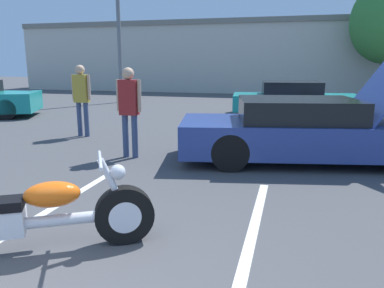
% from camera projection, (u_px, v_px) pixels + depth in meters
% --- Properties ---
extents(parking_stripe_middle, '(0.12, 5.08, 0.01)m').
position_uv_depth(parking_stripe_middle, '(5.00, 237.00, 4.13)').
color(parking_stripe_middle, white).
rests_on(parking_stripe_middle, ground).
extents(parking_stripe_back, '(0.12, 5.08, 0.01)m').
position_uv_depth(parking_stripe_back, '(243.00, 270.00, 3.46)').
color(parking_stripe_back, white).
rests_on(parking_stripe_back, ground).
extents(far_building, '(32.00, 4.20, 4.40)m').
position_uv_depth(far_building, '(263.00, 55.00, 23.65)').
color(far_building, beige).
rests_on(far_building, ground).
extents(light_pole, '(1.21, 0.28, 8.32)m').
position_uv_depth(light_pole, '(119.00, 2.00, 16.89)').
color(light_pole, slate).
rests_on(light_pole, ground).
extents(motorcycle, '(2.35, 1.45, 0.94)m').
position_uv_depth(motorcycle, '(21.00, 218.00, 3.69)').
color(motorcycle, black).
rests_on(motorcycle, ground).
extents(show_car_hood_open, '(5.05, 2.70, 2.18)m').
position_uv_depth(show_car_hood_open, '(308.00, 131.00, 7.17)').
color(show_car_hood_open, navy).
rests_on(show_car_hood_open, ground).
extents(parked_car_mid_row, '(4.58, 2.41, 1.22)m').
position_uv_depth(parked_car_mid_row, '(294.00, 99.00, 13.29)').
color(parked_car_mid_row, teal).
rests_on(parked_car_mid_row, ground).
extents(spectator_near_motorcycle, '(0.52, 0.24, 1.82)m').
position_uv_depth(spectator_near_motorcycle, '(81.00, 94.00, 9.49)').
color(spectator_near_motorcycle, '#38476B').
rests_on(spectator_near_motorcycle, ground).
extents(spectator_by_show_car, '(0.52, 0.23, 1.79)m').
position_uv_depth(spectator_by_show_car, '(129.00, 104.00, 7.35)').
color(spectator_by_show_car, '#38476B').
rests_on(spectator_by_show_car, ground).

